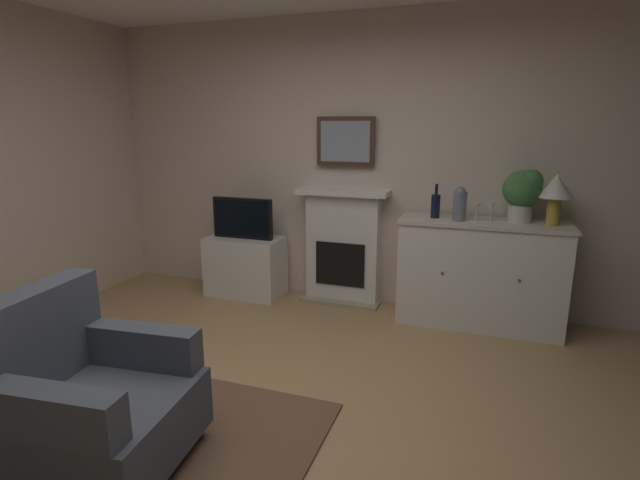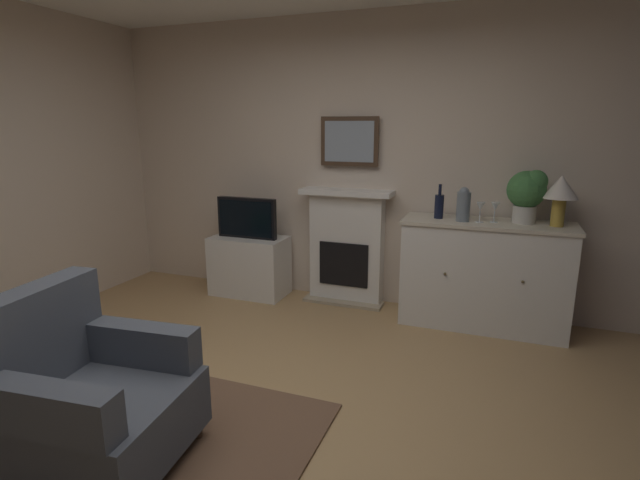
% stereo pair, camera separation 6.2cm
% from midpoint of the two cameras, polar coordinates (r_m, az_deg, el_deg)
% --- Properties ---
extents(ground_plane, '(5.32, 4.69, 0.10)m').
position_cam_midpoint_polar(ground_plane, '(2.96, -7.20, -22.58)').
color(ground_plane, tan).
rests_on(ground_plane, ground).
extents(wall_rear, '(5.32, 0.06, 2.67)m').
position_cam_midpoint_polar(wall_rear, '(4.57, 6.02, 9.05)').
color(wall_rear, beige).
rests_on(wall_rear, ground_plane).
extents(area_rug, '(2.10, 1.54, 0.02)m').
position_cam_midpoint_polar(area_rug, '(3.03, -22.69, -21.32)').
color(area_rug, brown).
rests_on(area_rug, ground_plane).
extents(fireplace_unit, '(0.87, 0.30, 1.10)m').
position_cam_midpoint_polar(fireplace_unit, '(4.62, 3.56, -0.75)').
color(fireplace_unit, white).
rests_on(fireplace_unit, ground_plane).
extents(framed_picture, '(0.55, 0.04, 0.45)m').
position_cam_midpoint_polar(framed_picture, '(4.52, 3.92, 11.60)').
color(framed_picture, '#473323').
extents(sideboard_cabinet, '(1.37, 0.49, 0.91)m').
position_cam_midpoint_polar(sideboard_cabinet, '(4.28, 19.28, -3.91)').
color(sideboard_cabinet, white).
rests_on(sideboard_cabinet, ground_plane).
extents(table_lamp, '(0.26, 0.26, 0.40)m').
position_cam_midpoint_polar(table_lamp, '(4.16, 27.08, 5.25)').
color(table_lamp, '#B79338').
rests_on(table_lamp, sideboard_cabinet).
extents(wine_bottle, '(0.08, 0.08, 0.29)m').
position_cam_midpoint_polar(wine_bottle, '(4.19, 14.39, 3.97)').
color(wine_bottle, black).
rests_on(wine_bottle, sideboard_cabinet).
extents(wine_glass_left, '(0.07, 0.07, 0.16)m').
position_cam_midpoint_polar(wine_glass_left, '(4.10, 18.95, 3.67)').
color(wine_glass_left, silver).
rests_on(wine_glass_left, sideboard_cabinet).
extents(wine_glass_center, '(0.07, 0.07, 0.16)m').
position_cam_midpoint_polar(wine_glass_center, '(4.14, 20.49, 3.64)').
color(wine_glass_center, silver).
rests_on(wine_glass_center, sideboard_cabinet).
extents(vase_decorative, '(0.11, 0.11, 0.28)m').
position_cam_midpoint_polar(vase_decorative, '(4.11, 17.11, 4.07)').
color(vase_decorative, slate).
rests_on(vase_decorative, sideboard_cabinet).
extents(tv_cabinet, '(0.75, 0.42, 0.59)m').
position_cam_midpoint_polar(tv_cabinet, '(4.91, -8.01, -3.04)').
color(tv_cabinet, white).
rests_on(tv_cabinet, ground_plane).
extents(tv_set, '(0.62, 0.07, 0.40)m').
position_cam_midpoint_polar(tv_set, '(4.77, -8.34, 2.61)').
color(tv_set, black).
rests_on(tv_set, tv_cabinet).
extents(potted_plant_small, '(0.30, 0.30, 0.43)m').
position_cam_midpoint_polar(potted_plant_small, '(4.19, 23.84, 5.31)').
color(potted_plant_small, beige).
rests_on(potted_plant_small, sideboard_cabinet).
extents(armchair, '(0.88, 0.85, 0.92)m').
position_cam_midpoint_polar(armchair, '(2.72, -25.39, -16.56)').
color(armchair, '#474C56').
rests_on(armchair, ground_plane).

